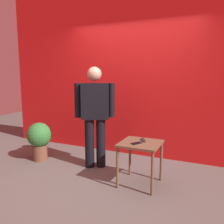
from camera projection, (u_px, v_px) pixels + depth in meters
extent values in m
plane|color=#59544F|center=(99.00, 181.00, 3.49)|extent=(12.00, 12.00, 0.00)
cube|color=red|center=(133.00, 66.00, 4.48)|extent=(5.57, 0.12, 3.38)
cylinder|color=black|center=(90.00, 143.00, 3.98)|extent=(0.21, 0.21, 0.82)
cylinder|color=black|center=(101.00, 143.00, 3.99)|extent=(0.21, 0.21, 0.82)
cube|color=black|center=(95.00, 101.00, 3.87)|extent=(0.50, 0.41, 0.58)
cube|color=red|center=(95.00, 99.00, 3.98)|extent=(0.11, 0.07, 0.49)
cube|color=#384C99|center=(95.00, 100.00, 3.99)|extent=(0.04, 0.03, 0.44)
cylinder|color=black|center=(78.00, 100.00, 3.85)|extent=(0.15, 0.15, 0.55)
cylinder|color=black|center=(111.00, 100.00, 3.89)|extent=(0.15, 0.15, 0.55)
sphere|color=tan|center=(94.00, 74.00, 3.80)|extent=(0.23, 0.23, 0.23)
cube|color=brown|center=(140.00, 144.00, 3.31)|extent=(0.54, 0.54, 0.03)
cylinder|color=brown|center=(117.00, 168.00, 3.24)|extent=(0.04, 0.04, 0.58)
cylinder|color=brown|center=(152.00, 174.00, 3.04)|extent=(0.04, 0.04, 0.58)
cylinder|color=brown|center=(130.00, 157.00, 3.67)|extent=(0.04, 0.04, 0.58)
cylinder|color=brown|center=(161.00, 161.00, 3.47)|extent=(0.04, 0.04, 0.58)
cube|color=black|center=(136.00, 143.00, 3.25)|extent=(0.13, 0.16, 0.01)
cube|color=black|center=(143.00, 140.00, 3.39)|extent=(0.11, 0.17, 0.02)
cylinder|color=brown|center=(40.00, 152.00, 4.34)|extent=(0.26, 0.26, 0.28)
sphere|color=#2D7233|center=(39.00, 135.00, 4.29)|extent=(0.44, 0.44, 0.44)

